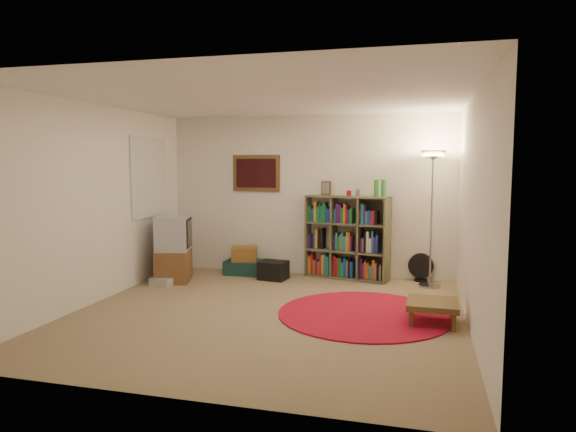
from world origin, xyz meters
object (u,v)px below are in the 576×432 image
Objects in this scene: floor_lamp at (433,174)px; floor_fan at (421,267)px; suitcase at (247,267)px; tv_stand at (174,250)px; side_table at (433,305)px; bookshelf at (346,238)px.

floor_fan is (-0.12, 0.31, -1.39)m from floor_lamp.
suitcase is (-2.69, -0.16, -0.11)m from floor_fan.
tv_stand reaches higher than floor_fan.
floor_lamp is 4.56× the size of floor_fan.
side_table is (3.72, -1.17, -0.26)m from tv_stand.
floor_lamp is at bearing -8.74° from tv_stand.
bookshelf is at bearing 121.93° from side_table.
suitcase is at bearing 146.26° from side_table.
floor_fan is at bearing -3.68° from tv_stand.
floor_lamp is 1.98× the size of tv_stand.
tv_stand is at bearing -143.22° from suitcase.
floor_lamp reaches higher than bookshelf.
floor_fan is at bearing 111.86° from floor_lamp.
bookshelf is 1.65m from suitcase.
floor_lamp reaches higher than suitcase.
floor_fan is 2.69m from suitcase.
suitcase is at bearing -164.13° from bookshelf.
suitcase is (-1.57, -0.12, -0.51)m from bookshelf.
suitcase is (0.91, 0.71, -0.36)m from tv_stand.
bookshelf is 3.58× the size of floor_fan.
floor_fan is at bearing 13.80° from bookshelf.
side_table is (0.00, -1.73, -1.40)m from floor_lamp.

